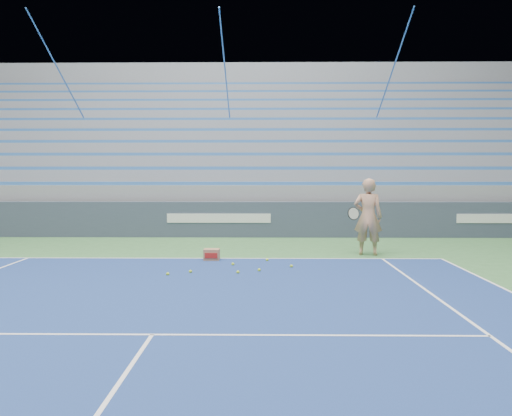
# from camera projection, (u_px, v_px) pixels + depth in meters

# --- Properties ---
(sponsor_barrier) EXTENTS (30.00, 0.32, 1.10)m
(sponsor_barrier) POSITION_uv_depth(u_px,v_px,m) (219.00, 219.00, 15.52)
(sponsor_barrier) COLOR #384155
(sponsor_barrier) RESTS_ON ground
(bleachers) EXTENTS (31.00, 9.15, 7.30)m
(bleachers) POSITION_uv_depth(u_px,v_px,m) (231.00, 164.00, 21.09)
(bleachers) COLOR gray
(bleachers) RESTS_ON ground
(tennis_player) EXTENTS (0.99, 0.92, 1.86)m
(tennis_player) POSITION_uv_depth(u_px,v_px,m) (368.00, 217.00, 12.08)
(tennis_player) COLOR tan
(tennis_player) RESTS_ON ground
(ball_box) EXTENTS (0.36, 0.28, 0.26)m
(ball_box) POSITION_uv_depth(u_px,v_px,m) (212.00, 255.00, 11.35)
(ball_box) COLOR #A0704D
(ball_box) RESTS_ON ground
(tennis_ball_0) EXTENTS (0.07, 0.07, 0.07)m
(tennis_ball_0) POSITION_uv_depth(u_px,v_px,m) (190.00, 272.00, 9.90)
(tennis_ball_0) COLOR #AED52B
(tennis_ball_0) RESTS_ON ground
(tennis_ball_1) EXTENTS (0.07, 0.07, 0.07)m
(tennis_ball_1) POSITION_uv_depth(u_px,v_px,m) (291.00, 266.00, 10.46)
(tennis_ball_1) COLOR #AED52B
(tennis_ball_1) RESTS_ON ground
(tennis_ball_2) EXTENTS (0.07, 0.07, 0.07)m
(tennis_ball_2) POSITION_uv_depth(u_px,v_px,m) (238.00, 272.00, 9.84)
(tennis_ball_2) COLOR #AED52B
(tennis_ball_2) RESTS_ON ground
(tennis_ball_3) EXTENTS (0.07, 0.07, 0.07)m
(tennis_ball_3) POSITION_uv_depth(u_px,v_px,m) (233.00, 264.00, 10.71)
(tennis_ball_3) COLOR #AED52B
(tennis_ball_3) RESTS_ON ground
(tennis_ball_4) EXTENTS (0.07, 0.07, 0.07)m
(tennis_ball_4) POSITION_uv_depth(u_px,v_px,m) (259.00, 270.00, 10.05)
(tennis_ball_4) COLOR #AED52B
(tennis_ball_4) RESTS_ON ground
(tennis_ball_5) EXTENTS (0.07, 0.07, 0.07)m
(tennis_ball_5) POSITION_uv_depth(u_px,v_px,m) (267.00, 260.00, 11.23)
(tennis_ball_5) COLOR #AED52B
(tennis_ball_5) RESTS_ON ground
(tennis_ball_6) EXTENTS (0.07, 0.07, 0.07)m
(tennis_ball_6) POSITION_uv_depth(u_px,v_px,m) (168.00, 274.00, 9.66)
(tennis_ball_6) COLOR #AED52B
(tennis_ball_6) RESTS_ON ground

